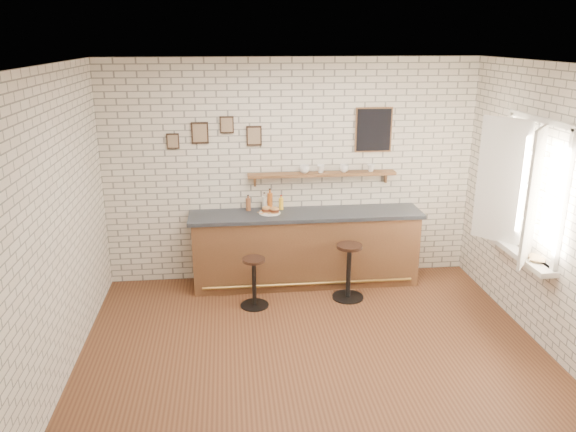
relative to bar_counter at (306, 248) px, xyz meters
name	(u,v)px	position (x,y,z in m)	size (l,w,h in m)	color
ground	(312,347)	(-0.16, -1.70, -0.51)	(5.00, 5.00, 0.00)	brown
bar_counter	(306,248)	(0.00, 0.00, 0.00)	(3.10, 0.65, 1.01)	brown
sandwich_plate	(270,213)	(-0.48, 0.02, 0.51)	(0.28, 0.28, 0.01)	white
ciabatta_sandwich	(271,210)	(-0.47, 0.02, 0.55)	(0.24, 0.17, 0.08)	#B7834B
potato_chips	(268,212)	(-0.50, 0.02, 0.52)	(0.26, 0.19, 0.00)	#DE9C4E
bitters_bottle_brown	(248,204)	(-0.76, 0.18, 0.59)	(0.07, 0.07, 0.22)	brown
bitters_bottle_white	(264,203)	(-0.54, 0.18, 0.60)	(0.06, 0.06, 0.24)	beige
bitters_bottle_amber	(270,201)	(-0.46, 0.18, 0.62)	(0.07, 0.07, 0.29)	#AA551B
condiment_bottle_yellow	(281,203)	(-0.31, 0.18, 0.59)	(0.06, 0.06, 0.20)	yellow
bar_stool_left	(254,281)	(-0.73, -0.63, -0.16)	(0.36, 0.36, 0.64)	black
bar_stool_right	(349,270)	(0.48, -0.54, -0.11)	(0.41, 0.41, 0.73)	black
wall_shelf	(322,174)	(0.24, 0.20, 0.97)	(2.00, 0.18, 0.18)	brown
shelf_cup_a	(304,169)	(0.00, 0.20, 1.05)	(0.14, 0.14, 0.11)	white
shelf_cup_b	(321,169)	(0.22, 0.20, 1.05)	(0.11, 0.11, 0.10)	white
shelf_cup_c	(344,168)	(0.54, 0.20, 1.04)	(0.13, 0.13, 0.10)	white
shelf_cup_d	(371,168)	(0.91, 0.20, 1.04)	(0.10, 0.10, 0.10)	white
back_wall_decor	(309,131)	(0.07, 0.28, 1.54)	(2.96, 0.02, 0.56)	black
window_sill	(518,252)	(2.24, -1.40, 0.39)	(0.20, 1.35, 0.06)	white
casement_window	(522,188)	(2.20, -1.40, 1.14)	(0.40, 1.30, 1.56)	white
book_lower	(528,257)	(2.22, -1.66, 0.43)	(0.17, 0.23, 0.02)	tan
book_upper	(530,257)	(2.22, -1.70, 0.45)	(0.15, 0.21, 0.02)	tan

